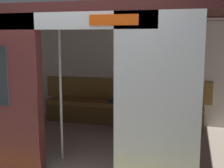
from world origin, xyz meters
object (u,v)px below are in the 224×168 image
at_px(bench_seat, 121,108).
at_px(book, 113,101).
at_px(train_car, 102,56).
at_px(grab_pole_door, 61,91).
at_px(person_seated, 131,93).
at_px(handbag, 157,100).

height_order(bench_seat, book, book).
height_order(train_car, book, train_car).
bearing_deg(grab_pole_door, train_car, -114.65).
bearing_deg(train_car, bench_seat, -93.25).
bearing_deg(person_seated, bench_seat, -14.08).
relative_size(bench_seat, handbag, 12.35).
distance_m(handbag, book, 0.90).
height_order(handbag, grab_pole_door, grab_pole_door).
relative_size(handbag, book, 1.18).
height_order(bench_seat, grab_pole_door, grab_pole_door).
relative_size(train_car, person_seated, 5.44).
xyz_separation_m(person_seated, handbag, (-0.50, -0.11, -0.14)).
relative_size(train_car, handbag, 24.62).
distance_m(train_car, grab_pole_door, 0.99).
height_order(book, grab_pole_door, grab_pole_door).
bearing_deg(bench_seat, grab_pole_door, 77.24).
xyz_separation_m(train_car, bench_seat, (-0.06, -1.10, -1.12)).
bearing_deg(book, grab_pole_door, 109.40).
xyz_separation_m(bench_seat, book, (0.18, -0.06, 0.12)).
xyz_separation_m(train_car, handbag, (-0.77, -1.16, -0.93)).
distance_m(person_seated, book, 0.46).
distance_m(person_seated, handbag, 0.53).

